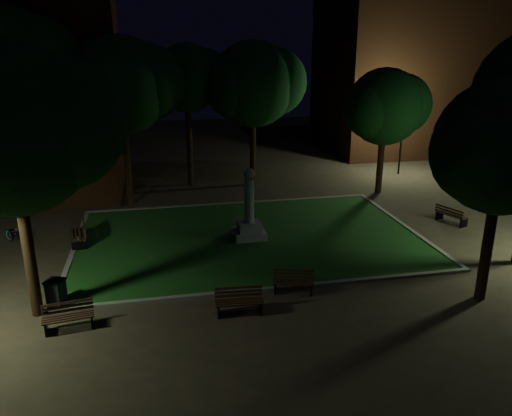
{
  "coord_description": "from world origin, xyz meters",
  "views": [
    {
      "loc": [
        -3.92,
        -18.69,
        8.38
      ],
      "look_at": [
        0.11,
        1.0,
        1.77
      ],
      "focal_mm": 35.0,
      "sensor_mm": 36.0,
      "label": 1
    }
  ],
  "objects_px": {
    "monument": "(249,219)",
    "bench_near_right": "(293,282)",
    "bench_near_left": "(239,302)",
    "bench_right_side": "(451,216)",
    "bicycle": "(17,234)",
    "bench_left_side": "(80,235)",
    "bench_west_near": "(69,317)",
    "trash_bin": "(56,293)"
  },
  "relations": [
    {
      "from": "bench_near_right",
      "to": "bench_right_side",
      "type": "xyz_separation_m",
      "value": [
        9.48,
        5.33,
        0.04
      ]
    },
    {
      "from": "monument",
      "to": "bicycle",
      "type": "height_order",
      "value": "monument"
    },
    {
      "from": "bench_near_right",
      "to": "bench_left_side",
      "type": "xyz_separation_m",
      "value": [
        -7.96,
        6.11,
        0.1
      ]
    },
    {
      "from": "bench_right_side",
      "to": "trash_bin",
      "type": "bearing_deg",
      "value": 83.61
    },
    {
      "from": "monument",
      "to": "bicycle",
      "type": "relative_size",
      "value": 1.99
    },
    {
      "from": "bench_left_side",
      "to": "bench_right_side",
      "type": "bearing_deg",
      "value": 78.08
    },
    {
      "from": "bench_right_side",
      "to": "bench_left_side",
      "type": "bearing_deg",
      "value": 65.98
    },
    {
      "from": "monument",
      "to": "bench_near_right",
      "type": "height_order",
      "value": "monument"
    },
    {
      "from": "bench_left_side",
      "to": "bicycle",
      "type": "height_order",
      "value": "bench_left_side"
    },
    {
      "from": "bench_near_right",
      "to": "trash_bin",
      "type": "bearing_deg",
      "value": -168.44
    },
    {
      "from": "monument",
      "to": "bench_left_side",
      "type": "height_order",
      "value": "monument"
    },
    {
      "from": "monument",
      "to": "bicycle",
      "type": "distance_m",
      "value": 10.28
    },
    {
      "from": "monument",
      "to": "bench_right_side",
      "type": "xyz_separation_m",
      "value": [
        10.05,
        -0.04,
        -0.55
      ]
    },
    {
      "from": "bench_near_right",
      "to": "trash_bin",
      "type": "xyz_separation_m",
      "value": [
        -8.04,
        0.62,
        0.11
      ]
    },
    {
      "from": "bicycle",
      "to": "bench_left_side",
      "type": "bearing_deg",
      "value": -60.8
    },
    {
      "from": "bench_near_left",
      "to": "bicycle",
      "type": "bearing_deg",
      "value": 141.29
    },
    {
      "from": "bench_west_near",
      "to": "trash_bin",
      "type": "relative_size",
      "value": 1.64
    },
    {
      "from": "bench_near_right",
      "to": "bench_right_side",
      "type": "relative_size",
      "value": 0.91
    },
    {
      "from": "bench_near_left",
      "to": "bench_left_side",
      "type": "xyz_separation_m",
      "value": [
        -5.84,
        7.16,
        0.07
      ]
    },
    {
      "from": "monument",
      "to": "bench_right_side",
      "type": "bearing_deg",
      "value": -0.22
    },
    {
      "from": "bench_right_side",
      "to": "bicycle",
      "type": "relative_size",
      "value": 1.04
    },
    {
      "from": "bench_right_side",
      "to": "trash_bin",
      "type": "relative_size",
      "value": 1.75
    },
    {
      "from": "monument",
      "to": "bench_left_side",
      "type": "distance_m",
      "value": 7.45
    },
    {
      "from": "bench_near_right",
      "to": "trash_bin",
      "type": "height_order",
      "value": "trash_bin"
    },
    {
      "from": "bench_left_side",
      "to": "monument",
      "type": "bearing_deg",
      "value": 74.88
    },
    {
      "from": "trash_bin",
      "to": "bench_left_side",
      "type": "bearing_deg",
      "value": 89.24
    },
    {
      "from": "bench_right_side",
      "to": "bench_near_right",
      "type": "bearing_deg",
      "value": 97.89
    },
    {
      "from": "monument",
      "to": "bench_near_right",
      "type": "relative_size",
      "value": 2.1
    },
    {
      "from": "bench_left_side",
      "to": "bench_right_side",
      "type": "relative_size",
      "value": 1.13
    },
    {
      "from": "bench_west_near",
      "to": "trash_bin",
      "type": "distance_m",
      "value": 1.65
    },
    {
      "from": "monument",
      "to": "bench_near_right",
      "type": "xyz_separation_m",
      "value": [
        0.56,
        -5.37,
        -0.58
      ]
    },
    {
      "from": "bench_near_left",
      "to": "bench_near_right",
      "type": "relative_size",
      "value": 1.05
    },
    {
      "from": "bench_near_right",
      "to": "bench_west_near",
      "type": "xyz_separation_m",
      "value": [
        -7.44,
        -0.92,
        0.02
      ]
    },
    {
      "from": "bicycle",
      "to": "bench_right_side",
      "type": "bearing_deg",
      "value": -50.27
    },
    {
      "from": "bench_near_right",
      "to": "bench_left_side",
      "type": "height_order",
      "value": "bench_left_side"
    },
    {
      "from": "monument",
      "to": "bench_right_side",
      "type": "distance_m",
      "value": 10.06
    },
    {
      "from": "bench_near_right",
      "to": "bench_west_near",
      "type": "bearing_deg",
      "value": -157.01
    },
    {
      "from": "bench_right_side",
      "to": "bicycle",
      "type": "distance_m",
      "value": 20.26
    },
    {
      "from": "bench_near_right",
      "to": "bench_near_left",
      "type": "bearing_deg",
      "value": -137.93
    },
    {
      "from": "monument",
      "to": "trash_bin",
      "type": "relative_size",
      "value": 3.33
    },
    {
      "from": "bench_near_left",
      "to": "bench_right_side",
      "type": "bearing_deg",
      "value": 32.58
    },
    {
      "from": "monument",
      "to": "trash_bin",
      "type": "distance_m",
      "value": 8.87
    }
  ]
}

